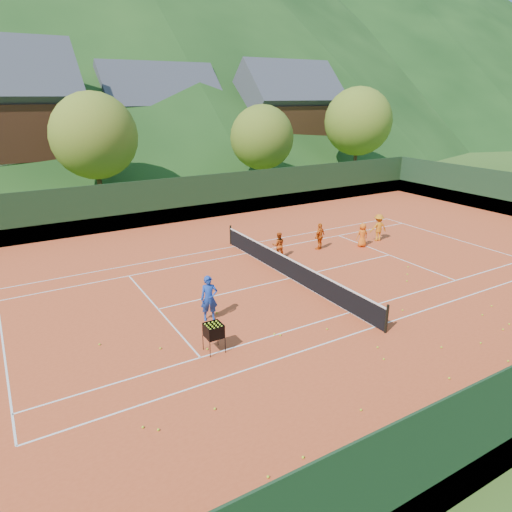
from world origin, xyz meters
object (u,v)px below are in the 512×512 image
coach (209,298)px  student_b (320,236)px  student_c (362,235)px  chalet_mid (160,125)px  tennis_net (291,268)px  ball_hopper (214,331)px  chalet_right (286,120)px  student_a (278,245)px  student_d (378,228)px

coach → student_b: size_ratio=1.18×
student_c → chalet_mid: (-0.12, 32.18, 4.29)m
tennis_net → ball_hopper: size_ratio=12.07×
tennis_net → chalet_right: chalet_right is taller
student_b → tennis_net: student_b is taller
student_c → chalet_right: (13.88, 28.18, 4.56)m
ball_hopper → tennis_net: bearing=34.3°
student_b → ball_hopper: bearing=13.9°
student_a → student_b: student_b is taller
student_c → student_d: bearing=-155.3°
student_b → student_d: size_ratio=0.94×
student_c → chalet_mid: bearing=-78.4°
student_a → student_c: student_a is taller
coach → student_a: (6.07, 4.52, -0.19)m
student_c → tennis_net: student_c is taller
student_d → ball_hopper: 14.88m
student_a → student_b: 2.71m
chalet_mid → student_b: bearing=-94.0°
student_c → chalet_right: chalet_right is taller
student_b → chalet_right: chalet_right is taller
student_d → student_a: bearing=10.8°
student_a → chalet_right: chalet_right is taller
coach → student_d: coach is taller
coach → tennis_net: size_ratio=0.15×
coach → student_b: coach is taller
student_b → student_a: bearing=-20.6°
student_a → coach: bearing=60.1°
student_d → student_b: bearing=7.8°
coach → student_b: 9.88m
student_d → tennis_net: bearing=30.8°
ball_hopper → chalet_mid: chalet_mid is taller
student_d → tennis_net: size_ratio=0.13×
chalet_right → ball_hopper: bearing=-127.2°
coach → chalet_mid: size_ratio=0.14×
coach → student_b: bearing=45.5°
student_c → chalet_mid: 32.46m
coach → student_d: 13.32m
student_c → tennis_net: bearing=28.0°
student_b → chalet_right: (16.21, 27.32, 4.49)m
student_c → tennis_net: 6.39m
student_a → student_d: student_d is taller
coach → ball_hopper: size_ratio=1.76×
student_c → coach: bearing=29.7°
student_a → tennis_net: bearing=91.5°
student_b → ball_hopper: size_ratio=1.49×
student_b → student_d: (3.91, -0.48, 0.04)m
student_a → student_d: 6.64m
coach → student_a: coach is taller
student_d → ball_hopper: bearing=39.4°
chalet_right → tennis_net: bearing=-123.7°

